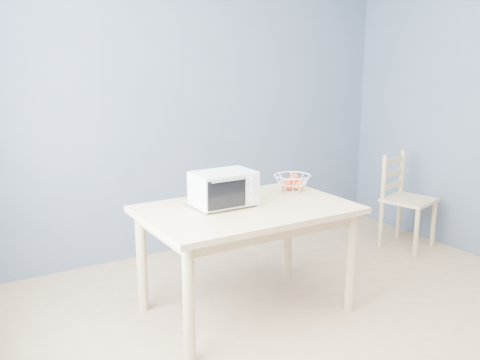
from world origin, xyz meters
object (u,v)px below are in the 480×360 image
toaster_oven (221,189)px  dining_chair (405,201)px  fruit_basket (292,182)px  dining_table (247,221)px

toaster_oven → dining_chair: 2.15m
fruit_basket → dining_chair: 1.49m
dining_table → toaster_oven: (-0.14, 0.09, 0.23)m
dining_table → toaster_oven: bearing=147.9°
dining_table → dining_chair: (1.94, 0.36, -0.22)m
dining_table → fruit_basket: (0.51, 0.19, 0.17)m
dining_chair → fruit_basket: bearing=171.5°
toaster_oven → fruit_basket: (0.66, 0.10, -0.06)m
fruit_basket → dining_chair: fruit_basket is taller
fruit_basket → dining_chair: bearing=6.8°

